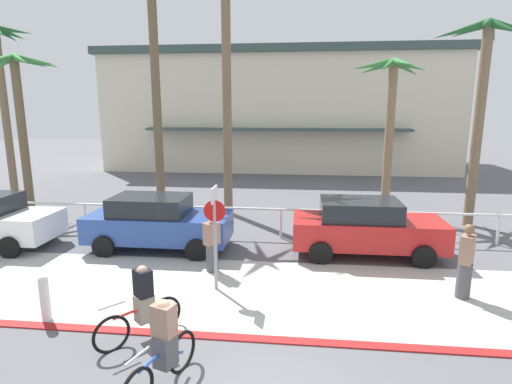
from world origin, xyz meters
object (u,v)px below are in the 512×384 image
at_px(cyclist_blue_0, 163,347).
at_px(palm_tree_2, 154,37).
at_px(palm_tree_5, 482,79).
at_px(pedestrian_0, 212,245).
at_px(palm_tree_1, 18,88).
at_px(stop_sign_bike_lane, 215,223).
at_px(car_blue_1, 157,222).
at_px(pedestrian_1, 465,264).
at_px(bollard_2, 45,297).
at_px(palm_tree_4, 391,92).
at_px(car_red_2, 365,227).
at_px(palm_tree_3, 227,48).
at_px(cyclist_red_1, 142,305).

bearing_deg(cyclist_blue_0, palm_tree_2, 109.09).
distance_m(palm_tree_5, pedestrian_0, 11.22).
bearing_deg(palm_tree_1, stop_sign_bike_lane, -36.36).
bearing_deg(car_blue_1, pedestrian_0, -38.17).
distance_m(car_blue_1, pedestrian_1, 8.60).
relative_size(stop_sign_bike_lane, bollard_2, 2.56).
xyz_separation_m(palm_tree_4, car_red_2, (-1.58, -5.37, -4.09)).
relative_size(palm_tree_4, palm_tree_5, 0.85).
relative_size(palm_tree_2, palm_tree_4, 1.58).
xyz_separation_m(bollard_2, car_blue_1, (0.82, 4.55, 0.35)).
bearing_deg(palm_tree_4, car_red_2, -106.43).
bearing_deg(palm_tree_2, car_red_2, -30.92).
height_order(palm_tree_5, pedestrian_1, palm_tree_5).
bearing_deg(palm_tree_4, bollard_2, -131.10).
bearing_deg(pedestrian_1, cyclist_blue_0, -147.64).
distance_m(pedestrian_0, pedestrian_1, 6.20).
xyz_separation_m(stop_sign_bike_lane, bollard_2, (-3.23, -1.83, -1.16)).
xyz_separation_m(stop_sign_bike_lane, palm_tree_2, (-3.96, 7.60, 5.48)).
relative_size(stop_sign_bike_lane, car_blue_1, 0.58).
bearing_deg(cyclist_blue_0, palm_tree_1, 131.96).
bearing_deg(palm_tree_3, pedestrian_1, -46.55).
bearing_deg(pedestrian_0, palm_tree_1, 147.06).
bearing_deg(palm_tree_1, cyclist_blue_0, -48.04).
xyz_separation_m(bollard_2, pedestrian_1, (9.03, 2.00, 0.32)).
height_order(palm_tree_4, cyclist_red_1, palm_tree_4).
height_order(car_red_2, cyclist_blue_0, car_red_2).
distance_m(cyclist_blue_0, pedestrian_0, 4.66).
xyz_separation_m(bollard_2, car_red_2, (7.19, 4.69, 0.35)).
distance_m(cyclist_blue_0, cyclist_red_1, 1.56).
bearing_deg(palm_tree_3, car_blue_1, -107.34).
relative_size(palm_tree_1, palm_tree_3, 0.69).
relative_size(palm_tree_4, car_blue_1, 1.43).
xyz_separation_m(stop_sign_bike_lane, pedestrian_0, (-0.33, 1.08, -0.93)).
height_order(stop_sign_bike_lane, pedestrian_0, stop_sign_bike_lane).
height_order(palm_tree_3, pedestrian_1, palm_tree_3).
relative_size(palm_tree_2, car_red_2, 2.27).
xyz_separation_m(palm_tree_4, pedestrian_1, (0.26, -8.06, -4.12)).
bearing_deg(palm_tree_4, pedestrian_1, -88.14).
bearing_deg(palm_tree_4, palm_tree_3, -172.11).
relative_size(palm_tree_1, pedestrian_0, 4.04).
distance_m(bollard_2, palm_tree_1, 12.10).
xyz_separation_m(bollard_2, palm_tree_1, (-6.56, 9.04, 4.67)).
xyz_separation_m(palm_tree_2, pedestrian_1, (9.77, -7.44, -6.31)).
height_order(palm_tree_4, palm_tree_5, palm_tree_5).
bearing_deg(pedestrian_1, stop_sign_bike_lane, -178.40).
xyz_separation_m(car_blue_1, cyclist_red_1, (1.46, -4.98, -0.18)).
relative_size(bollard_2, pedestrian_0, 0.62).
relative_size(palm_tree_4, pedestrian_1, 3.51).
bearing_deg(palm_tree_5, palm_tree_3, 175.30).
xyz_separation_m(palm_tree_1, cyclist_blue_0, (9.69, -10.78, -4.49)).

